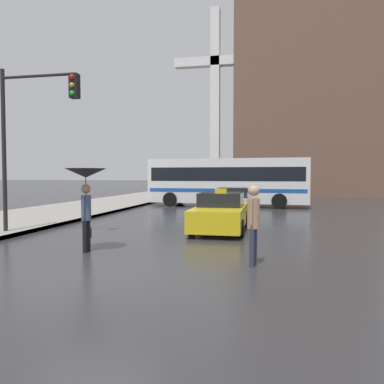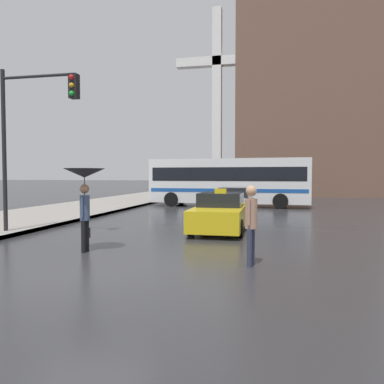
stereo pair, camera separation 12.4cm
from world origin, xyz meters
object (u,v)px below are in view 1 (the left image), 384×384
pedestrian_with_umbrella (86,183)px  traffic_light (32,121)px  sedan_red (233,201)px  city_bus (228,180)px  monument_cross (215,90)px  pedestrian_man (253,218)px  taxi (221,213)px

pedestrian_with_umbrella → traffic_light: bearing=52.7°
sedan_red → pedestrian_with_umbrella: 11.71m
sedan_red → city_bus: bearing=-80.2°
city_bus → pedestrian_with_umbrella: bearing=174.8°
pedestrian_with_umbrella → monument_cross: bearing=-1.9°
pedestrian_man → monument_cross: bearing=-156.6°
sedan_red → pedestrian_with_umbrella: pedestrian_with_umbrella is taller
taxi → pedestrian_with_umbrella: (-3.08, -4.82, 1.22)m
traffic_light → monument_cross: monument_cross is taller
taxi → pedestrian_man: (1.42, -5.50, 0.44)m
pedestrian_man → traffic_light: traffic_light is taller
city_bus → monument_cross: bearing=14.2°
taxi → monument_cross: bearing=-81.6°
sedan_red → pedestrian_with_umbrella: bearing=75.2°
pedestrian_man → traffic_light: 8.47m
sedan_red → pedestrian_with_umbrella: size_ratio=1.89×
sedan_red → monument_cross: size_ratio=0.23×
sedan_red → monument_cross: monument_cross is taller
pedestrian_with_umbrella → traffic_light: traffic_light is taller
taxi → pedestrian_man: pedestrian_man is taller
sedan_red → traffic_light: traffic_light is taller
city_bus → traffic_light: bearing=162.1°
taxi → monument_cross: size_ratio=0.25×
pedestrian_man → monument_cross: monument_cross is taller
sedan_red → pedestrian_man: size_ratio=2.31×
sedan_red → traffic_light: bearing=57.0°
city_bus → pedestrian_man: city_bus is taller
sedan_red → pedestrian_man: bearing=97.2°
sedan_red → traffic_light: (-5.98, -9.20, 3.27)m
pedestrian_man → taxi: bearing=-151.7°
traffic_light → monument_cross: size_ratio=0.30×
traffic_light → pedestrian_man: bearing=-20.1°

